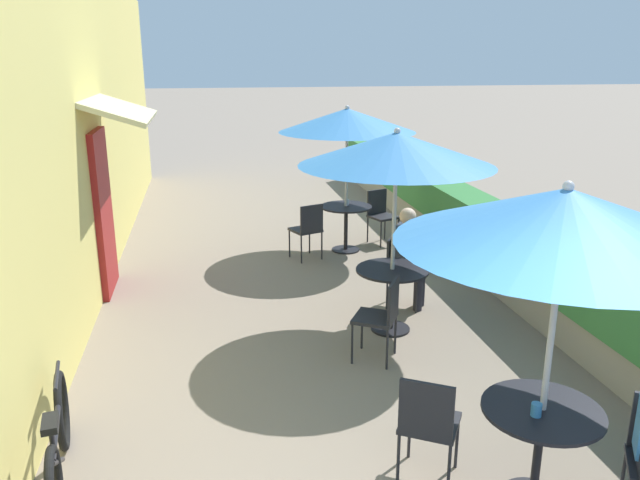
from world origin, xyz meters
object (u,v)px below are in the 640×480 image
object	(u,v)px
patio_table_far	(346,218)
cafe_chair_far_right	(381,212)
cafe_chair_near_right	(428,420)
cafe_chair_far_left	(308,227)
patio_table_near	(540,434)
coffee_cup_far	(347,202)
cafe_chair_mid_right	(382,313)
seated_patron_mid_left	(409,253)
patio_umbrella_far	(347,120)
bicycle_leaning	(59,447)
patio_umbrella_near	(565,217)
cafe_chair_mid_left	(400,266)
coffee_cup_near	(536,410)
patio_umbrella_mid	(397,149)
patio_table_mid	(392,285)

from	to	relation	value
patio_table_far	cafe_chair_far_right	size ratio (longest dim) A/B	0.93
cafe_chair_far_right	patio_table_far	bearing A→B (deg)	5.87
cafe_chair_near_right	cafe_chair_far_left	size ratio (longest dim) A/B	1.00
patio_table_near	coffee_cup_far	size ratio (longest dim) A/B	8.97
patio_table_near	cafe_chair_mid_right	distance (m)	2.28
cafe_chair_mid_right	cafe_chair_far_right	size ratio (longest dim) A/B	1.00
seated_patron_mid_left	cafe_chair_far_left	distance (m)	2.24
patio_umbrella_far	cafe_chair_far_right	xyz separation A→B (m)	(0.66, 0.35, -1.53)
cafe_chair_near_right	bicycle_leaning	bearing A→B (deg)	-158.51
patio_umbrella_near	patio_umbrella_far	xyz separation A→B (m)	(0.00, 5.92, 0.00)
patio_table_near	cafe_chair_far_left	xyz separation A→B (m)	(-0.66, 5.58, -0.02)
cafe_chair_mid_left	coffee_cup_near	bearing A→B (deg)	26.34
seated_patron_mid_left	cafe_chair_near_right	bearing A→B (deg)	14.07
coffee_cup_near	seated_patron_mid_left	world-z (taller)	seated_patron_mid_left
cafe_chair_mid_left	seated_patron_mid_left	size ratio (longest dim) A/B	0.70
patio_table_near	cafe_chair_mid_left	bearing A→B (deg)	87.69
cafe_chair_far_left	bicycle_leaning	bearing A→B (deg)	-139.95
coffee_cup_far	cafe_chair_far_right	bearing A→B (deg)	23.38
seated_patron_mid_left	cafe_chair_far_right	bearing A→B (deg)	-158.79
patio_table_far	patio_umbrella_far	distance (m)	1.51
cafe_chair_far_left	coffee_cup_far	distance (m)	0.84
cafe_chair_far_right	coffee_cup_far	size ratio (longest dim) A/B	9.67
cafe_chair_mid_left	seated_patron_mid_left	bearing A→B (deg)	90.00
seated_patron_mid_left	bicycle_leaning	size ratio (longest dim) A/B	0.75
coffee_cup_far	patio_table_far	bearing A→B (deg)	-110.48
patio_umbrella_mid	cafe_chair_mid_right	distance (m)	1.71
cafe_chair_near_right	coffee_cup_near	size ratio (longest dim) A/B	9.67
cafe_chair_mid_left	patio_umbrella_far	bearing A→B (deg)	-146.48
patio_table_mid	seated_patron_mid_left	xyz separation A→B (m)	(0.40, 0.63, 0.15)
coffee_cup_near	cafe_chair_mid_left	distance (m)	3.68
seated_patron_mid_left	coffee_cup_far	bearing A→B (deg)	-145.02
patio_umbrella_far	cafe_chair_near_right	bearing A→B (deg)	-96.89
seated_patron_mid_left	patio_umbrella_near	bearing A→B (deg)	26.08
cafe_chair_near_right	cafe_chair_far_right	size ratio (longest dim) A/B	1.00
seated_patron_mid_left	patio_umbrella_far	world-z (taller)	patio_umbrella_far
patio_table_mid	cafe_chair_mid_right	distance (m)	0.75
patio_umbrella_mid	coffee_cup_far	distance (m)	3.34
patio_table_far	cafe_chair_far_left	world-z (taller)	cafe_chair_far_left
cafe_chair_mid_left	cafe_chair_far_right	size ratio (longest dim) A/B	1.00
coffee_cup_near	patio_table_far	world-z (taller)	coffee_cup_near
bicycle_leaning	coffee_cup_near	bearing A→B (deg)	-23.43
patio_umbrella_far	coffee_cup_far	bearing A→B (deg)	69.52
bicycle_leaning	seated_patron_mid_left	bearing A→B (deg)	29.61
patio_umbrella_near	bicycle_leaning	distance (m)	3.76
patio_umbrella_mid	coffee_cup_far	world-z (taller)	patio_umbrella_mid
patio_table_near	cafe_chair_mid_right	size ratio (longest dim) A/B	0.93
seated_patron_mid_left	cafe_chair_far_right	xyz separation A→B (m)	(0.42, 2.73, -0.17)
coffee_cup_near	cafe_chair_far_right	world-z (taller)	cafe_chair_far_right
patio_table_near	patio_umbrella_near	distance (m)	1.51
seated_patron_mid_left	patio_umbrella_far	distance (m)	2.76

